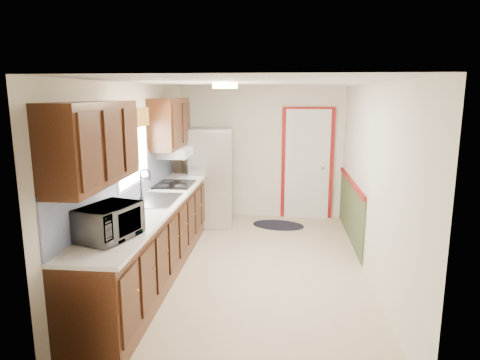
# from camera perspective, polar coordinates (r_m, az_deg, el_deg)

# --- Properties ---
(room_shell) EXTENTS (3.20, 5.20, 2.52)m
(room_shell) POSITION_cam_1_polar(r_m,az_deg,el_deg) (5.44, 1.49, 0.10)
(room_shell) COLOR #CEB691
(room_shell) RESTS_ON ground
(kitchen_run) EXTENTS (0.63, 4.00, 2.20)m
(kitchen_run) POSITION_cam_1_polar(r_m,az_deg,el_deg) (5.48, -11.79, -4.25)
(kitchen_run) COLOR #35190C
(kitchen_run) RESTS_ON ground
(back_wall_trim) EXTENTS (1.12, 2.30, 2.08)m
(back_wall_trim) POSITION_cam_1_polar(r_m,az_deg,el_deg) (7.68, 10.09, 0.91)
(back_wall_trim) COLOR maroon
(back_wall_trim) RESTS_ON ground
(ceiling_fixture) EXTENTS (0.30, 0.30, 0.06)m
(ceiling_fixture) POSITION_cam_1_polar(r_m,az_deg,el_deg) (5.17, -2.01, 12.44)
(ceiling_fixture) COLOR #FFD88C
(ceiling_fixture) RESTS_ON room_shell
(microwave) EXTENTS (0.47, 0.65, 0.39)m
(microwave) POSITION_cam_1_polar(r_m,az_deg,el_deg) (4.15, -17.06, -4.92)
(microwave) COLOR white
(microwave) RESTS_ON kitchen_run
(refrigerator) EXTENTS (0.77, 0.75, 1.70)m
(refrigerator) POSITION_cam_1_polar(r_m,az_deg,el_deg) (7.42, -3.85, 0.38)
(refrigerator) COLOR #B7B7BC
(refrigerator) RESTS_ON ground
(rug) EXTENTS (1.01, 0.76, 0.01)m
(rug) POSITION_cam_1_polar(r_m,az_deg,el_deg) (7.57, 5.12, -6.01)
(rug) COLOR black
(rug) RESTS_ON ground
(cooktop) EXTENTS (0.53, 0.64, 0.02)m
(cooktop) POSITION_cam_1_polar(r_m,az_deg,el_deg) (6.41, -8.71, -0.57)
(cooktop) COLOR black
(cooktop) RESTS_ON kitchen_run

